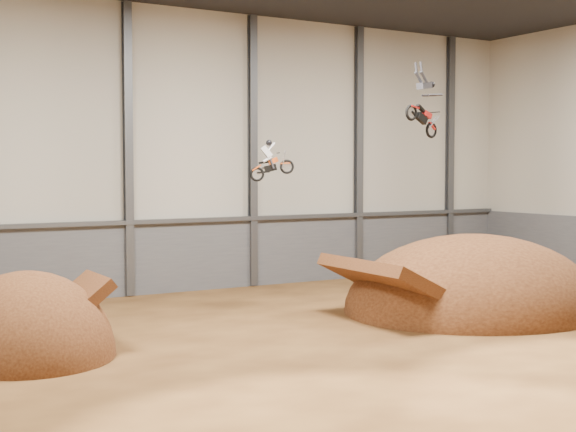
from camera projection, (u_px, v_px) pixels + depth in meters
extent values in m
plane|color=#482B13|center=(368.00, 348.00, 27.27)|extent=(40.00, 40.00, 0.00)
cube|color=#BCB6A6|center=(191.00, 151.00, 39.81)|extent=(40.00, 0.10, 14.00)
cube|color=#54565C|center=(193.00, 256.00, 40.03)|extent=(39.80, 0.18, 3.50)
cube|color=#47494F|center=(194.00, 220.00, 39.79)|extent=(39.80, 0.35, 0.20)
cube|color=#47494F|center=(128.00, 150.00, 37.97)|extent=(0.40, 0.36, 13.90)
cube|color=#47494F|center=(253.00, 151.00, 41.31)|extent=(0.40, 0.36, 13.90)
cube|color=#47494F|center=(359.00, 153.00, 44.65)|extent=(0.40, 0.36, 13.90)
cube|color=#47494F|center=(450.00, 154.00, 47.99)|extent=(0.40, 0.36, 13.90)
ellipsoid|color=#3E1F0F|center=(28.00, 356.00, 26.02)|extent=(5.56, 6.41, 5.56)
ellipsoid|color=#3E1F0F|center=(473.00, 311.00, 34.36)|extent=(11.47, 10.14, 6.62)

